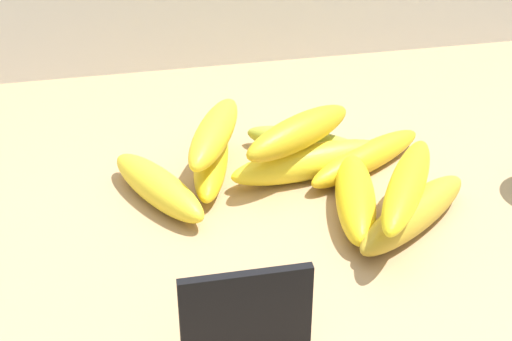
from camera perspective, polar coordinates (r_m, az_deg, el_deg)
The scene contains 12 objects.
counter_top at distance 84.45cm, azimuth 4.10°, elevation -4.01°, with size 110.00×76.00×3.00cm, color tan.
chalkboard_sign at distance 65.96cm, azimuth -0.72°, elevation -10.40°, with size 11.00×1.80×8.40cm.
banana_0 at distance 81.68cm, azimuth 11.29°, elevation -3.08°, with size 17.29×3.94×3.94cm, color gold.
banana_1 at distance 89.19cm, azimuth -3.25°, elevation 0.87°, with size 16.80×3.76×3.76cm, color yellow.
banana_2 at distance 92.04cm, azimuth 4.07°, elevation 1.83°, with size 16.29×3.47×3.47cm, color #A4B439.
banana_3 at distance 84.72cm, azimuth -7.06°, elevation -1.18°, with size 15.36×3.94×3.94cm, color yellow.
banana_4 at distance 90.44cm, azimuth 7.94°, elevation 0.91°, with size 17.09×3.32×3.32cm, color gold.
banana_5 at distance 82.91cm, azimuth 7.18°, elevation -1.96°, with size 15.69×4.12×4.12cm, color yellow.
banana_6 at distance 88.41cm, azimuth 3.85°, elevation 0.61°, with size 18.51×3.98×3.98cm, color yellow.
banana_7 at distance 79.12cm, azimuth 10.84°, elevation -1.05°, with size 17.21×3.48×3.48cm, color yellow.
banana_8 at distance 86.57cm, azimuth -3.05°, elevation 2.70°, with size 15.07×3.73×3.73cm, color yellow.
banana_9 at distance 86.20cm, azimuth 3.00°, elevation 2.75°, with size 15.10×3.80×3.80cm, color gold.
Camera 1 is at (-18.86, -64.96, 52.06)cm, focal length 55.42 mm.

